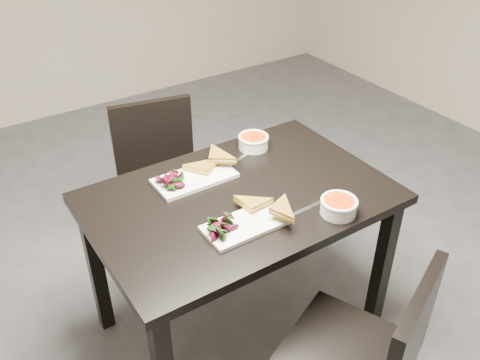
% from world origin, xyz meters
% --- Properties ---
extents(ground, '(5.00, 5.00, 0.00)m').
position_xyz_m(ground, '(0.00, 0.00, 0.00)').
color(ground, '#47474C').
rests_on(ground, ground).
extents(table, '(1.20, 0.80, 0.75)m').
position_xyz_m(table, '(-0.14, -0.22, 0.65)').
color(table, black).
rests_on(table, ground).
extents(chair_near, '(0.55, 0.55, 0.85)m').
position_xyz_m(chair_near, '(-0.09, -0.93, 0.48)').
color(chair_near, black).
rests_on(chair_near, ground).
extents(chair_far, '(0.50, 0.50, 0.85)m').
position_xyz_m(chair_far, '(-0.18, 0.48, 0.48)').
color(chair_far, black).
rests_on(chair_far, ground).
extents(plate_near, '(0.32, 0.16, 0.02)m').
position_xyz_m(plate_near, '(-0.24, -0.40, 0.76)').
color(plate_near, white).
rests_on(plate_near, table).
extents(sandwich_near, '(0.17, 0.13, 0.05)m').
position_xyz_m(sandwich_near, '(-0.17, -0.38, 0.79)').
color(sandwich_near, '#B08324').
rests_on(sandwich_near, plate_near).
extents(salad_near, '(0.10, 0.09, 0.04)m').
position_xyz_m(salad_near, '(-0.34, -0.40, 0.79)').
color(salad_near, black).
rests_on(salad_near, plate_near).
extents(soup_bowl_near, '(0.14, 0.14, 0.06)m').
position_xyz_m(soup_bowl_near, '(0.10, -0.53, 0.79)').
color(soup_bowl_near, white).
rests_on(soup_bowl_near, table).
extents(cutlery_near, '(0.18, 0.02, 0.00)m').
position_xyz_m(cutlery_near, '(0.02, -0.44, 0.75)').
color(cutlery_near, silver).
rests_on(cutlery_near, table).
extents(plate_far, '(0.34, 0.17, 0.02)m').
position_xyz_m(plate_far, '(-0.24, -0.02, 0.76)').
color(plate_far, white).
rests_on(plate_far, table).
extents(sandwich_far, '(0.21, 0.20, 0.06)m').
position_xyz_m(sandwich_far, '(-0.18, -0.04, 0.79)').
color(sandwich_far, '#B08324').
rests_on(sandwich_far, plate_far).
extents(salad_far, '(0.11, 0.10, 0.05)m').
position_xyz_m(salad_far, '(-0.34, -0.02, 0.79)').
color(salad_far, black).
rests_on(salad_far, plate_far).
extents(soup_bowl_far, '(0.14, 0.14, 0.06)m').
position_xyz_m(soup_bowl_far, '(0.11, 0.06, 0.79)').
color(soup_bowl_far, white).
rests_on(soup_bowl_far, table).
extents(cutlery_far, '(0.17, 0.08, 0.00)m').
position_xyz_m(cutlery_far, '(-0.01, 0.01, 0.75)').
color(cutlery_far, silver).
rests_on(cutlery_far, table).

